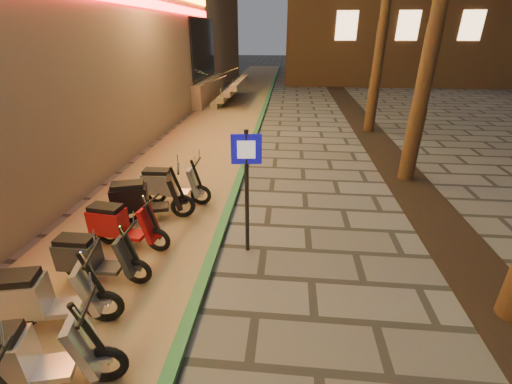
# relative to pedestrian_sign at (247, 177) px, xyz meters

# --- Properties ---
(parking_strip) EXTENTS (3.40, 60.00, 0.01)m
(parking_strip) POSITION_rel_pedestrian_sign_xyz_m (-2.30, 6.75, -1.46)
(parking_strip) COLOR #8C7251
(parking_strip) RESTS_ON ground
(green_curb) EXTENTS (0.18, 60.00, 0.10)m
(green_curb) POSITION_rel_pedestrian_sign_xyz_m (-0.60, 6.75, -1.41)
(green_curb) COLOR #276939
(green_curb) RESTS_ON ground
(planting_strip) EXTENTS (1.20, 40.00, 0.02)m
(planting_strip) POSITION_rel_pedestrian_sign_xyz_m (3.90, 1.75, -1.45)
(planting_strip) COLOR black
(planting_strip) RESTS_ON ground
(pedestrian_sign) EXTENTS (0.50, 0.11, 2.26)m
(pedestrian_sign) POSITION_rel_pedestrian_sign_xyz_m (0.00, 0.00, 0.00)
(pedestrian_sign) COLOR black
(pedestrian_sign) RESTS_ON ground
(scooter_5) EXTENTS (1.68, 0.81, 1.18)m
(scooter_5) POSITION_rel_pedestrian_sign_xyz_m (-2.06, -2.94, -0.95)
(scooter_5) COLOR black
(scooter_5) RESTS_ON ground
(scooter_6) EXTENTS (1.65, 0.77, 1.16)m
(scooter_6) POSITION_rel_pedestrian_sign_xyz_m (-2.50, -2.05, -0.96)
(scooter_6) COLOR black
(scooter_6) RESTS_ON ground
(scooter_7) EXTENTS (1.47, 0.52, 1.04)m
(scooter_7) POSITION_rel_pedestrian_sign_xyz_m (-2.32, -1.08, -1.01)
(scooter_7) COLOR black
(scooter_7) RESTS_ON ground
(scooter_8) EXTENTS (1.54, 0.60, 1.08)m
(scooter_8) POSITION_rel_pedestrian_sign_xyz_m (-2.33, -0.10, -0.99)
(scooter_8) COLOR black
(scooter_8) RESTS_ON ground
(scooter_9) EXTENTS (1.66, 0.89, 1.18)m
(scooter_9) POSITION_rel_pedestrian_sign_xyz_m (-2.27, 0.85, -0.95)
(scooter_9) COLOR black
(scooter_9) RESTS_ON ground
(scooter_10) EXTENTS (1.55, 0.54, 1.10)m
(scooter_10) POSITION_rel_pedestrian_sign_xyz_m (-2.02, 1.70, -0.99)
(scooter_10) COLOR black
(scooter_10) RESTS_ON ground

